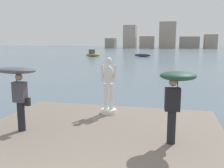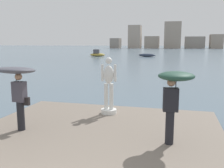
{
  "view_description": "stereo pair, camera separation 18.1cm",
  "coord_description": "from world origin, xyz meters",
  "px_view_note": "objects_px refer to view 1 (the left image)",
  "views": [
    {
      "loc": [
        2.03,
        -2.33,
        3.01
      ],
      "look_at": [
        0.0,
        6.33,
        1.55
      ],
      "focal_mm": 40.51,
      "sensor_mm": 36.0,
      "label": 1
    },
    {
      "loc": [
        2.21,
        -2.28,
        3.01
      ],
      "look_at": [
        0.0,
        6.33,
        1.55
      ],
      "focal_mm": 40.51,
      "sensor_mm": 36.0,
      "label": 2
    }
  ],
  "objects_px": {
    "statue_white_figure": "(109,89)",
    "onlooker_right": "(176,88)",
    "onlooker_left": "(17,79)",
    "boat_leftward": "(143,55)",
    "boat_near": "(93,54)"
  },
  "relations": [
    {
      "from": "statue_white_figure",
      "to": "onlooker_right",
      "type": "xyz_separation_m",
      "value": [
        2.35,
        -2.34,
        0.56
      ]
    },
    {
      "from": "boat_near",
      "to": "boat_leftward",
      "type": "height_order",
      "value": "boat_near"
    },
    {
      "from": "onlooker_left",
      "to": "boat_near",
      "type": "height_order",
      "value": "onlooker_left"
    },
    {
      "from": "statue_white_figure",
      "to": "onlooker_left",
      "type": "xyz_separation_m",
      "value": [
        -2.17,
        -2.37,
        0.63
      ]
    },
    {
      "from": "onlooker_left",
      "to": "boat_leftward",
      "type": "xyz_separation_m",
      "value": [
        -1.68,
        47.89,
        -1.6
      ]
    },
    {
      "from": "onlooker_right",
      "to": "boat_leftward",
      "type": "distance_m",
      "value": 48.28
    },
    {
      "from": "onlooker_left",
      "to": "onlooker_right",
      "type": "height_order",
      "value": "onlooker_left"
    },
    {
      "from": "onlooker_right",
      "to": "statue_white_figure",
      "type": "bearing_deg",
      "value": 135.11
    },
    {
      "from": "boat_near",
      "to": "onlooker_left",
      "type": "bearing_deg",
      "value": -75.09
    },
    {
      "from": "boat_near",
      "to": "boat_leftward",
      "type": "bearing_deg",
      "value": 7.43
    },
    {
      "from": "onlooker_right",
      "to": "boat_near",
      "type": "bearing_deg",
      "value": 109.98
    },
    {
      "from": "statue_white_figure",
      "to": "onlooker_right",
      "type": "relative_size",
      "value": 1.1
    },
    {
      "from": "onlooker_left",
      "to": "boat_near",
      "type": "relative_size",
      "value": 0.57
    },
    {
      "from": "onlooker_right",
      "to": "boat_near",
      "type": "relative_size",
      "value": 0.55
    },
    {
      "from": "statue_white_figure",
      "to": "boat_leftward",
      "type": "distance_m",
      "value": 45.69
    }
  ]
}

